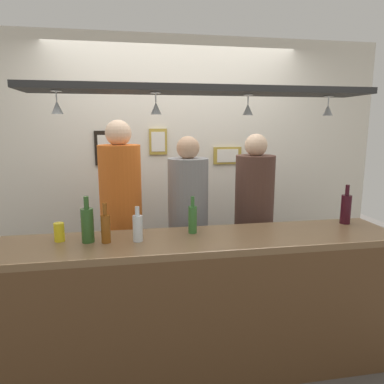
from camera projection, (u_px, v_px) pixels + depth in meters
ground_plane at (194, 339)px, 2.90m from camera, size 8.00×8.00×0.00m
back_wall at (175, 166)px, 3.72m from camera, size 4.40×0.06×2.60m
bar_counter at (209, 292)px, 2.29m from camera, size 2.70×0.55×0.98m
overhead_glass_rack at (203, 90)px, 2.25m from camera, size 2.20×0.36×0.04m
hanging_wineglass_far_left at (57, 107)px, 2.07m from camera, size 0.07×0.07×0.13m
hanging_wineglass_left at (156, 108)px, 2.19m from camera, size 0.07×0.07×0.13m
hanging_wineglass_center_left at (248, 109)px, 2.34m from camera, size 0.07×0.07×0.13m
hanging_wineglass_center at (328, 109)px, 2.46m from camera, size 0.07×0.07×0.13m
person_left_orange_shirt at (121, 206)px, 2.91m from camera, size 0.34×0.34×1.77m
person_middle_grey_shirt at (188, 213)px, 3.03m from camera, size 0.34×0.34×1.64m
person_right_brown_shirt at (254, 209)px, 3.13m from camera, size 0.34×0.34×1.65m
bottle_beer_amber_tall at (106, 228)px, 2.26m from camera, size 0.06×0.06×0.26m
bottle_beer_green_import at (193, 219)px, 2.46m from camera, size 0.06×0.06×0.26m
bottle_soda_clear at (138, 227)px, 2.29m from camera, size 0.06×0.06×0.23m
bottle_wine_dark_red at (346, 208)px, 2.70m from camera, size 0.08×0.08×0.30m
bottle_champagne_green at (87, 224)px, 2.27m from camera, size 0.08×0.08×0.30m
drink_can at (59, 232)px, 2.29m from camera, size 0.07×0.07×0.12m
picture_frame_lower_pair at (227, 156)px, 3.76m from camera, size 0.30×0.02×0.18m
picture_frame_caricature at (108, 148)px, 3.52m from camera, size 0.26×0.02×0.34m
picture_frame_crest at (158, 142)px, 3.60m from camera, size 0.18×0.02×0.26m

